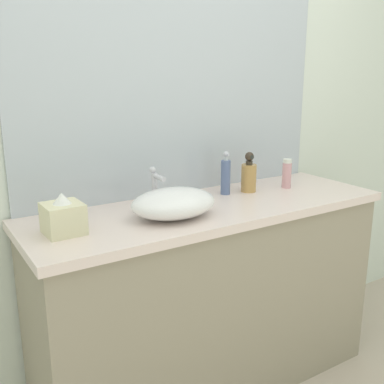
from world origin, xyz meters
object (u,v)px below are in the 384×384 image
at_px(soap_dispenser, 226,176).
at_px(tissue_box, 63,216).
at_px(perfume_bottle, 287,174).
at_px(lotion_bottle, 249,175).
at_px(sink_basin, 174,203).

height_order(soap_dispenser, tissue_box, soap_dispenser).
relative_size(soap_dispenser, perfume_bottle, 1.42).
bearing_deg(perfume_bottle, lotion_bottle, 168.45).
bearing_deg(sink_basin, tissue_box, 173.89).
bearing_deg(soap_dispenser, perfume_bottle, -10.80).
bearing_deg(lotion_bottle, perfume_bottle, -11.55).
bearing_deg(tissue_box, soap_dispenser, 8.69).
xyz_separation_m(lotion_bottle, tissue_box, (-0.95, -0.11, -0.02)).
height_order(sink_basin, soap_dispenser, soap_dispenser).
xyz_separation_m(soap_dispenser, perfume_bottle, (0.34, -0.06, -0.02)).
xyz_separation_m(soap_dispenser, tissue_box, (-0.83, -0.13, -0.03)).
bearing_deg(perfume_bottle, sink_basin, -171.43).
bearing_deg(tissue_box, sink_basin, -6.11).
bearing_deg(tissue_box, lotion_bottle, 6.31).
relative_size(sink_basin, tissue_box, 2.33).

